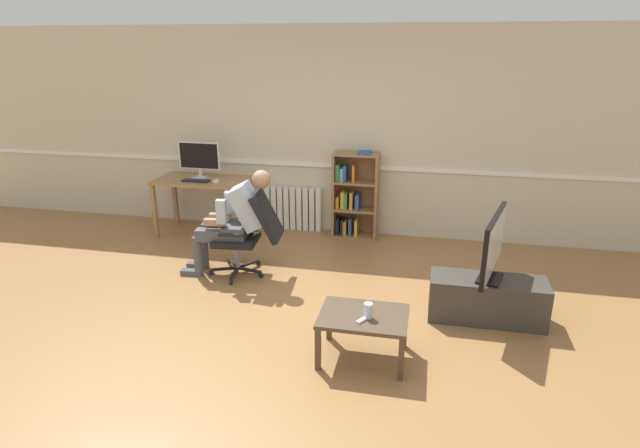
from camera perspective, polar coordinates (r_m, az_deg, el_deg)
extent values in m
plane|color=olive|center=(4.92, -3.86, -10.82)|extent=(18.00, 18.00, 0.00)
cube|color=beige|center=(6.93, 1.94, 9.98)|extent=(12.00, 0.10, 2.70)
cube|color=white|center=(6.95, 1.81, 6.40)|extent=(12.00, 0.03, 0.05)
cube|color=#9E7547|center=(7.22, -17.73, 1.37)|extent=(0.06, 0.06, 0.72)
cube|color=#9E7547|center=(6.73, -8.98, 0.78)|extent=(0.06, 0.06, 0.72)
cube|color=#9E7547|center=(7.25, -7.35, 2.20)|extent=(0.06, 0.06, 0.72)
cube|color=#9E7547|center=(7.71, -15.63, 2.67)|extent=(0.06, 0.06, 0.72)
cube|color=#9E7547|center=(7.10, -12.75, 4.70)|extent=(1.26, 0.66, 0.04)
cube|color=silver|center=(7.18, -13.03, 5.03)|extent=(0.18, 0.14, 0.01)
cube|color=silver|center=(7.18, -13.00, 5.50)|extent=(0.04, 0.02, 0.10)
cube|color=silver|center=(7.13, -13.14, 7.32)|extent=(0.58, 0.02, 0.37)
cube|color=black|center=(7.12, -13.18, 7.30)|extent=(0.53, 0.00, 0.33)
cube|color=black|center=(6.99, -13.47, 4.65)|extent=(0.36, 0.12, 0.02)
cube|color=white|center=(6.89, -11.35, 4.66)|extent=(0.06, 0.10, 0.03)
cube|color=olive|center=(6.88, 1.61, 3.25)|extent=(0.03, 0.28, 1.14)
cube|color=olive|center=(6.81, 6.25, 2.96)|extent=(0.03, 0.28, 1.14)
cube|color=olive|center=(6.97, 4.08, 3.41)|extent=(0.56, 0.02, 1.14)
cube|color=olive|center=(7.01, 3.81, -1.26)|extent=(0.53, 0.28, 0.03)
cube|color=olive|center=(6.89, 3.88, 1.63)|extent=(0.53, 0.28, 0.03)
cube|color=olive|center=(6.79, 3.95, 4.60)|extent=(0.53, 0.28, 0.03)
cube|color=olive|center=(6.71, 4.02, 7.66)|extent=(0.53, 0.28, 0.03)
cube|color=black|center=(7.01, 1.99, -0.16)|extent=(0.05, 0.19, 0.22)
cube|color=orange|center=(6.90, 2.02, 2.49)|extent=(0.04, 0.19, 0.16)
cube|color=#38844C|center=(6.79, 2.04, 5.71)|extent=(0.05, 0.19, 0.22)
cube|color=black|center=(6.99, 2.51, -0.25)|extent=(0.03, 0.19, 0.21)
cube|color=gold|center=(6.89, 2.58, 2.77)|extent=(0.05, 0.19, 0.23)
cube|color=#6699A3|center=(6.77, 2.48, 5.49)|extent=(0.04, 0.19, 0.18)
cube|color=orange|center=(7.00, 2.79, -0.34)|extent=(0.04, 0.19, 0.19)
cube|color=#38844C|center=(6.86, 2.91, 2.64)|extent=(0.04, 0.19, 0.22)
cube|color=#2D519E|center=(6.77, 2.80, 5.63)|extent=(0.04, 0.19, 0.21)
cube|color=#2D519E|center=(6.99, 3.40, -0.21)|extent=(0.04, 0.19, 0.22)
cube|color=orange|center=(6.86, 3.51, 2.65)|extent=(0.04, 0.19, 0.23)
cube|color=orange|center=(6.77, 3.77, 5.64)|extent=(0.03, 0.19, 0.22)
cube|color=gold|center=(6.96, 4.03, -0.33)|extent=(0.03, 0.19, 0.22)
cube|color=#2D519E|center=(6.86, 4.16, 2.53)|extent=(0.05, 0.19, 0.20)
cube|color=#2D519E|center=(6.67, 4.94, 7.81)|extent=(0.16, 0.22, 0.02)
cube|color=white|center=(7.30, -5.73, 1.89)|extent=(0.07, 0.08, 0.60)
cube|color=white|center=(7.27, -5.05, 1.85)|extent=(0.07, 0.08, 0.60)
cube|color=white|center=(7.25, -4.36, 1.81)|extent=(0.07, 0.08, 0.60)
cube|color=white|center=(7.22, -3.67, 1.76)|extent=(0.07, 0.08, 0.60)
cube|color=white|center=(7.20, -2.97, 1.72)|extent=(0.07, 0.08, 0.60)
cube|color=white|center=(7.18, -2.27, 1.68)|extent=(0.07, 0.08, 0.60)
cube|color=white|center=(7.16, -1.57, 1.63)|extent=(0.07, 0.08, 0.60)
cube|color=white|center=(7.14, -0.86, 1.58)|extent=(0.07, 0.08, 0.60)
cube|color=white|center=(7.12, -0.15, 1.54)|extent=(0.07, 0.08, 0.60)
cube|color=black|center=(5.82, -9.38, -5.36)|extent=(0.07, 0.30, 0.02)
cylinder|color=black|center=(5.70, -9.75, -6.33)|extent=(0.03, 0.06, 0.06)
cube|color=black|center=(5.87, -7.76, -5.03)|extent=(0.30, 0.10, 0.02)
cylinder|color=black|center=(5.81, -6.48, -5.64)|extent=(0.06, 0.03, 0.06)
cube|color=black|center=(6.03, -7.89, -4.36)|extent=(0.18, 0.28, 0.02)
cylinder|color=black|center=(6.14, -6.81, -4.28)|extent=(0.05, 0.06, 0.06)
cube|color=black|center=(6.08, -9.51, -4.27)|extent=(0.23, 0.25, 0.02)
cylinder|color=black|center=(6.22, -9.98, -4.10)|extent=(0.05, 0.06, 0.06)
cube|color=black|center=(5.94, -10.45, -4.87)|extent=(0.29, 0.15, 0.02)
cylinder|color=black|center=(5.96, -11.87, -5.30)|extent=(0.06, 0.04, 0.06)
cylinder|color=gray|center=(5.88, -9.08, -3.35)|extent=(0.05, 0.05, 0.30)
cube|color=black|center=(5.82, -9.17, -1.66)|extent=(0.50, 0.50, 0.07)
cube|color=black|center=(5.64, -5.85, 0.90)|extent=(0.34, 0.47, 0.53)
cube|color=black|center=(6.00, -8.42, 0.50)|extent=(0.28, 0.07, 0.03)
cube|color=black|center=(5.53, -9.75, -1.22)|extent=(0.28, 0.07, 0.03)
cube|color=#4C4C51|center=(5.78, -9.23, -0.69)|extent=(0.29, 0.36, 0.14)
cube|color=#A3B2C1|center=(5.65, -7.91, 1.95)|extent=(0.43, 0.38, 0.52)
sphere|color=#A87A5B|center=(5.54, -6.47, 4.89)|extent=(0.20, 0.20, 0.20)
cube|color=white|center=(5.83, -11.93, 0.34)|extent=(0.15, 0.05, 0.02)
cube|color=#4C4C51|center=(5.94, -10.91, -0.56)|extent=(0.43, 0.17, 0.13)
cylinder|color=#4C4C51|center=(6.09, -12.64, -2.77)|extent=(0.10, 0.10, 0.46)
cube|color=#4C4C51|center=(6.20, -13.39, -4.42)|extent=(0.23, 0.11, 0.06)
cube|color=#4C4C51|center=(5.76, -11.48, -1.22)|extent=(0.43, 0.17, 0.13)
cylinder|color=#4C4C51|center=(5.92, -13.25, -3.48)|extent=(0.10, 0.10, 0.46)
cube|color=#4C4C51|center=(6.03, -14.00, -5.17)|extent=(0.23, 0.11, 0.06)
cube|color=#A3B2C1|center=(5.87, -9.90, 2.29)|extent=(0.11, 0.09, 0.26)
cube|color=#A87A5B|center=(5.88, -10.93, 0.80)|extent=(0.25, 0.09, 0.07)
cube|color=#A3B2C1|center=(5.58, -10.79, 1.34)|extent=(0.11, 0.09, 0.26)
cube|color=#A87A5B|center=(5.71, -11.48, 0.20)|extent=(0.25, 0.09, 0.07)
cube|color=#3D3833|center=(5.13, 17.87, -7.87)|extent=(1.06, 0.40, 0.41)
cube|color=black|center=(5.04, 18.11, -5.69)|extent=(0.27, 0.36, 0.02)
cylinder|color=black|center=(5.02, 18.16, -5.32)|extent=(0.04, 0.04, 0.05)
cube|color=black|center=(4.91, 18.52, -2.09)|extent=(0.27, 0.91, 0.56)
cube|color=white|center=(4.91, 18.77, -2.13)|extent=(0.22, 0.84, 0.51)
cube|color=#4C3D2D|center=(4.20, -0.23, -13.56)|extent=(0.04, 0.04, 0.37)
cube|color=#4C3D2D|center=(4.13, 8.91, -14.42)|extent=(0.04, 0.04, 0.37)
cube|color=#4C3D2D|center=(4.53, 9.29, -11.21)|extent=(0.04, 0.04, 0.37)
cube|color=#4C3D2D|center=(4.59, 1.04, -10.48)|extent=(0.04, 0.04, 0.37)
cube|color=#4C3D2D|center=(4.25, 4.81, -10.08)|extent=(0.71, 0.53, 0.03)
cylinder|color=silver|center=(4.17, 5.31, -9.47)|extent=(0.07, 0.07, 0.13)
cube|color=white|center=(4.16, 4.80, -10.39)|extent=(0.11, 0.15, 0.02)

